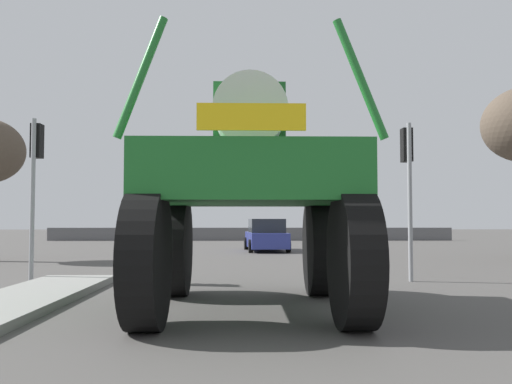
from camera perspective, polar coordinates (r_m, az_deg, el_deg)
The scene contains 6 objects.
ground_plane at distance 19.85m, azimuth -0.00°, elevation -7.17°, with size 120.00×120.00×0.00m, color #4C4947.
oversize_sprayer at distance 9.31m, azimuth -0.70°, elevation -0.01°, with size 3.75×5.37×4.28m.
sedan_ahead at distance 26.22m, azimuth 1.07°, elevation -4.54°, with size 2.12×4.21×1.52m.
traffic_signal_near_left at distance 14.56m, azimuth -21.76°, elevation 2.80°, with size 0.24×0.54×3.95m.
traffic_signal_near_right at distance 14.20m, azimuth 15.35°, elevation 2.60°, with size 0.24×0.54×3.87m.
roadside_barrier at distance 38.82m, azimuth -0.54°, elevation -4.36°, with size 28.30×0.24×0.90m, color #59595B.
Camera 1 is at (-0.38, -1.79, 1.52)m, focal length 38.81 mm.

